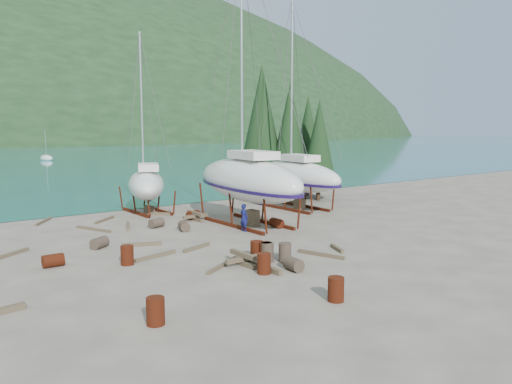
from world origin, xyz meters
TOP-DOWN VIEW (x-y plane):
  - ground at (0.00, 0.00)m, footprint 600.00×600.00m
  - far_house_right at (30.00, 190.00)m, footprint 6.60×5.60m
  - cypress_near_right at (12.50, 12.00)m, footprint 3.60×3.60m
  - cypress_mid_right at (14.00, 10.00)m, footprint 3.06×3.06m
  - cypress_back_left at (11.00, 14.00)m, footprint 4.14×4.14m
  - cypress_far_right at (15.50, 13.00)m, footprint 3.24×3.24m
  - moored_boat_mid at (10.00, 80.00)m, footprint 2.00×5.00m
  - large_sailboat_near at (2.82, 4.88)m, footprint 4.85×11.86m
  - large_sailboat_far at (9.49, 7.87)m, footprint 3.60×10.00m
  - small_sailboat_shore at (-0.31, 13.00)m, footprint 5.50×8.37m
  - worker at (1.44, 3.37)m, footprint 0.45×0.64m
  - drum_0 at (-9.06, -6.49)m, footprint 0.58×0.58m
  - drum_1 at (-1.69, -4.61)m, footprint 0.67×0.94m
  - drum_2 at (-9.77, 2.26)m, footprint 0.89×0.59m
  - drum_3 at (-3.02, -8.39)m, footprint 0.58×0.58m
  - drum_4 at (1.06, 8.73)m, footprint 1.01×0.82m
  - drum_5 at (-1.66, -2.78)m, footprint 0.58×0.58m
  - drum_6 at (3.72, 3.09)m, footprint 0.64×0.92m
  - drum_8 at (-7.01, 0.61)m, footprint 0.58×0.58m
  - drum_9 at (-2.20, 7.56)m, footprint 1.01×0.81m
  - drum_10 at (-1.65, -2.63)m, footprint 0.58×0.58m
  - drum_11 at (-1.33, 5.66)m, footprint 0.80×1.01m
  - drum_12 at (-1.42, -2.15)m, footprint 0.92×1.05m
  - drum_13 at (-2.97, -4.20)m, footprint 0.58×0.58m
  - drum_14 at (-1.82, -2.16)m, footprint 0.58×0.58m
  - drum_15 at (-6.90, 4.42)m, footprint 1.05×0.96m
  - drum_16 at (-1.04, -3.28)m, footprint 0.58×0.58m
  - timber_0 at (-7.34, 13.55)m, footprint 1.60×2.27m
  - timber_3 at (-3.60, -2.13)m, footprint 2.82×1.72m
  - timber_4 at (-3.04, 1.26)m, footprint 1.89×0.81m
  - timber_5 at (1.02, -3.54)m, footprint 0.87×2.47m
  - timber_6 at (-0.06, 11.56)m, footprint 1.55×1.42m
  - timber_7 at (2.49, -3.20)m, footprint 0.78×1.42m
  - timber_8 at (-4.99, 3.55)m, footprint 1.96×1.00m
  - timber_9 at (-3.97, 11.68)m, footprint 1.87×1.63m
  - timber_10 at (-3.57, 8.73)m, footprint 1.09×2.36m
  - timber_12 at (-5.46, 0.96)m, footprint 2.35×0.70m
  - timber_13 at (-12.54, -2.57)m, footprint 1.15×0.39m
  - timber_15 at (-5.60, 9.08)m, footprint 1.24×2.71m
  - timber_16 at (-2.57, -3.42)m, footprint 0.31×2.96m
  - timber_17 at (-11.08, 5.35)m, footprint 2.34×1.71m
  - timber_pile_fore at (-2.94, -2.64)m, footprint 1.80×1.80m
  - timber_pile_aft at (0.91, 8.19)m, footprint 1.80×1.80m

SIDE VIEW (x-z plane):
  - ground at x=0.00m, z-range 0.00..0.00m
  - timber_0 at x=-7.34m, z-range 0.00..0.14m
  - timber_15 at x=-5.60m, z-range 0.00..0.15m
  - timber_3 at x=-3.60m, z-range 0.00..0.15m
  - timber_9 at x=-3.97m, z-range 0.00..0.15m
  - timber_5 at x=1.02m, z-range 0.00..0.16m
  - timber_17 at x=-11.08m, z-range 0.00..0.16m
  - timber_10 at x=-3.57m, z-range 0.00..0.16m
  - timber_12 at x=-5.46m, z-range 0.00..0.17m
  - timber_4 at x=-3.04m, z-range 0.00..0.17m
  - timber_7 at x=2.49m, z-range 0.00..0.17m
  - timber_8 at x=-4.99m, z-range 0.00..0.19m
  - timber_6 at x=-0.06m, z-range 0.00..0.19m
  - timber_13 at x=-12.54m, z-range 0.00..0.22m
  - timber_16 at x=-2.57m, z-range 0.00..0.23m
  - drum_1 at x=-1.69m, z-range 0.00..0.58m
  - drum_2 at x=-9.77m, z-range 0.00..0.58m
  - drum_4 at x=1.06m, z-range 0.00..0.58m
  - drum_6 at x=3.72m, z-range 0.00..0.58m
  - drum_9 at x=-2.20m, z-range 0.00..0.58m
  - drum_11 at x=-1.33m, z-range 0.00..0.58m
  - drum_12 at x=-1.42m, z-range 0.00..0.58m
  - drum_15 at x=-6.90m, z-range 0.00..0.58m
  - timber_pile_fore at x=-2.94m, z-range 0.00..0.60m
  - timber_pile_aft at x=0.91m, z-range 0.00..0.60m
  - moored_boat_mid at x=10.00m, z-range -2.64..3.41m
  - drum_0 at x=-9.06m, z-range 0.00..0.88m
  - drum_3 at x=-3.02m, z-range 0.00..0.88m
  - drum_5 at x=-1.66m, z-range 0.00..0.88m
  - drum_8 at x=-7.01m, z-range 0.00..0.88m
  - drum_10 at x=-1.65m, z-range 0.00..0.88m
  - drum_13 at x=-2.97m, z-range 0.00..0.88m
  - drum_14 at x=-1.82m, z-range 0.00..0.88m
  - drum_16 at x=-1.04m, z-range 0.00..0.88m
  - worker at x=1.44m, z-range 0.00..1.66m
  - small_sailboat_shore at x=-0.31m, z-range -4.30..8.53m
  - large_sailboat_far at x=9.49m, z-range -5.22..10.30m
  - large_sailboat_near at x=2.82m, z-range -6.15..11.99m
  - far_house_right at x=30.00m, z-range 0.12..5.72m
  - cypress_mid_right at x=14.00m, z-range 0.67..9.17m
  - cypress_far_right at x=15.50m, z-range 0.71..9.71m
  - cypress_near_right at x=12.50m, z-range 0.79..10.79m
  - cypress_back_left at x=11.00m, z-range 0.91..12.41m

